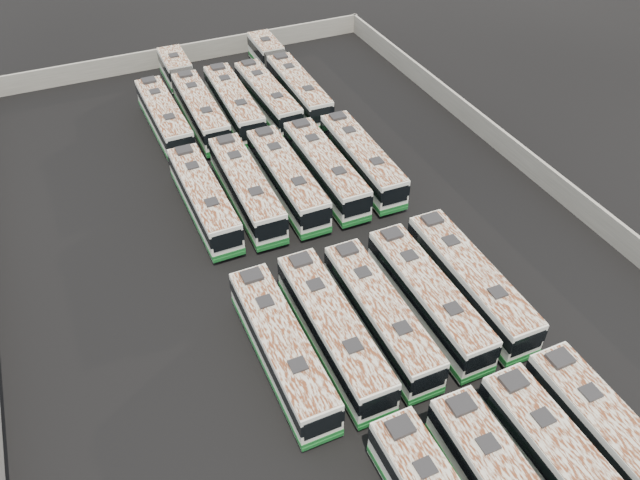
{
  "coord_description": "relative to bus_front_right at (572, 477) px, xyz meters",
  "views": [
    {
      "loc": [
        -13.44,
        -32.91,
        32.16
      ],
      "look_at": [
        0.92,
        -0.8,
        1.6
      ],
      "focal_mm": 35.0,
      "sensor_mm": 36.0,
      "label": 1
    }
  ],
  "objects": [
    {
      "name": "ground",
      "position": [
        -5.08,
        23.38,
        -1.83
      ],
      "size": [
        140.0,
        140.0,
        0.0
      ],
      "primitive_type": "plane",
      "color": "black",
      "rests_on": "ground"
    },
    {
      "name": "perimeter_wall",
      "position": [
        -5.08,
        23.38,
        -0.73
      ],
      "size": [
        45.2,
        73.2,
        2.2
      ],
      "color": "slate",
      "rests_on": "ground"
    },
    {
      "name": "bus_front_right",
      "position": [
        0.0,
        0.0,
        0.0
      ],
      "size": [
        2.83,
        12.71,
        3.57
      ],
      "rotation": [
        0.0,
        0.0,
        0.01
      ],
      "color": "silver",
      "rests_on": "ground"
    },
    {
      "name": "bus_front_far_right",
      "position": [
        3.38,
        0.22,
        -0.0
      ],
      "size": [
        2.68,
        12.65,
        3.57
      ],
      "rotation": [
        0.0,
        0.0,
        -0.0
      ],
      "color": "silver",
      "rests_on": "ground"
    },
    {
      "name": "bus_midfront_far_left",
      "position": [
        -10.59,
        14.03,
        -0.02
      ],
      "size": [
        2.65,
        12.52,
        3.53
      ],
      "rotation": [
        0.0,
        0.0,
        -0.0
      ],
      "color": "silver",
      "rests_on": "ground"
    },
    {
      "name": "bus_midfront_left",
      "position": [
        -7.08,
        14.02,
        0.0
      ],
      "size": [
        2.74,
        12.69,
        3.58
      ],
      "rotation": [
        0.0,
        0.0,
        -0.0
      ],
      "color": "silver",
      "rests_on": "ground"
    },
    {
      "name": "bus_midfront_center",
      "position": [
        -3.68,
        14.01,
        -0.07
      ],
      "size": [
        2.66,
        12.24,
        3.45
      ],
      "rotation": [
        0.0,
        0.0,
        -0.01
      ],
      "color": "silver",
      "rests_on": "ground"
    },
    {
      "name": "bus_midfront_right",
      "position": [
        -0.01,
        14.1,
        -0.04
      ],
      "size": [
        2.64,
        12.38,
        3.49
      ],
      "rotation": [
        0.0,
        0.0,
        0.0
      ],
      "color": "silver",
      "rests_on": "ground"
    },
    {
      "name": "bus_midfront_far_right",
      "position": [
        3.38,
        14.15,
        -0.0
      ],
      "size": [
        2.8,
        12.68,
        3.57
      ],
      "rotation": [
        0.0,
        0.0,
        -0.01
      ],
      "color": "silver",
      "rests_on": "ground"
    },
    {
      "name": "bus_midback_far_left",
      "position": [
        -10.71,
        30.9,
        -0.04
      ],
      "size": [
        2.72,
        12.39,
        3.49
      ],
      "rotation": [
        0.0,
        0.0,
        0.01
      ],
      "color": "silver",
      "rests_on": "ground"
    },
    {
      "name": "bus_midback_left",
      "position": [
        -7.14,
        30.8,
        0.0
      ],
      "size": [
        2.88,
        12.72,
        3.57
      ],
      "rotation": [
        0.0,
        0.0,
        -0.02
      ],
      "color": "silver",
      "rests_on": "ground"
    },
    {
      "name": "bus_midback_center",
      "position": [
        -3.6,
        30.69,
        -0.0
      ],
      "size": [
        2.77,
        12.69,
        3.57
      ],
      "rotation": [
        0.0,
        0.0,
        -0.01
      ],
      "color": "silver",
      "rests_on": "ground"
    },
    {
      "name": "bus_midback_right",
      "position": [
        -0.08,
        30.67,
        -0.01
      ],
      "size": [
        2.73,
        12.64,
        3.56
      ],
      "rotation": [
        0.0,
        0.0,
        -0.01
      ],
      "color": "silver",
      "rests_on": "ground"
    },
    {
      "name": "bus_midback_far_right",
      "position": [
        3.46,
        30.7,
        -0.04
      ],
      "size": [
        2.86,
        12.44,
        3.49
      ],
      "rotation": [
        0.0,
        0.0,
        -0.02
      ],
      "color": "silver",
      "rests_on": "ground"
    },
    {
      "name": "bus_back_far_left",
      "position": [
        -10.58,
        44.92,
        -0.05
      ],
      "size": [
        2.83,
        12.36,
        3.47
      ],
      "rotation": [
        0.0,
        0.0,
        0.02
      ],
      "color": "silver",
      "rests_on": "ground"
    },
    {
      "name": "bus_back_left",
      "position": [
        -7.01,
        48.03,
        -0.05
      ],
      "size": [
        2.82,
        19.24,
        3.49
      ],
      "rotation": [
        0.0,
        0.0,
        -0.01
      ],
      "color": "silver",
      "rests_on": "ground"
    },
    {
      "name": "bus_back_center",
      "position": [
        -3.64,
        44.73,
        -0.01
      ],
      "size": [
        2.97,
        12.66,
        3.55
      ],
      "rotation": [
        0.0,
        0.0,
        -0.02
      ],
      "color": "silver",
      "rests_on": "ground"
    },
    {
      "name": "bus_back_right",
      "position": [
        -0.09,
        44.67,
        -0.06
      ],
      "size": [
        2.88,
        12.33,
        3.46
      ],
      "rotation": [
        0.0,
        0.0,
        0.02
      ],
      "color": "silver",
      "rests_on": "ground"
    },
    {
      "name": "bus_back_far_right",
      "position": [
        3.43,
        48.11,
        -0.06
      ],
      "size": [
        2.92,
        19.09,
        3.46
      ],
      "rotation": [
        0.0,
        0.0,
        -0.02
      ],
      "color": "silver",
      "rests_on": "ground"
    }
  ]
}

